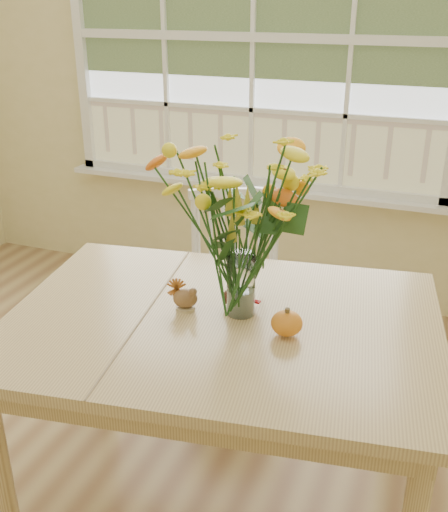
% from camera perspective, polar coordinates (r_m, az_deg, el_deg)
% --- Properties ---
extents(wall_back, '(4.00, 0.02, 2.70)m').
position_cam_1_polar(wall_back, '(3.61, 2.90, 16.97)').
color(wall_back, beige).
rests_on(wall_back, floor).
extents(window, '(2.42, 0.12, 1.74)m').
position_cam_1_polar(window, '(3.55, 2.76, 19.81)').
color(window, silver).
rests_on(window, wall_back).
extents(dining_table, '(1.58, 1.23, 0.77)m').
position_cam_1_polar(dining_table, '(2.07, -0.20, -8.16)').
color(dining_table, tan).
rests_on(dining_table, floor).
extents(windsor_chair, '(0.55, 0.54, 0.93)m').
position_cam_1_polar(windsor_chair, '(2.85, 1.09, -2.35)').
color(windsor_chair, white).
rests_on(windsor_chair, floor).
extents(flower_vase, '(0.45, 0.45, 0.54)m').
position_cam_1_polar(flower_vase, '(1.91, 1.71, 3.09)').
color(flower_vase, white).
rests_on(flower_vase, dining_table).
extents(pumpkin, '(0.10, 0.10, 0.08)m').
position_cam_1_polar(pumpkin, '(1.91, 5.99, -6.49)').
color(pumpkin, orange).
rests_on(pumpkin, dining_table).
extents(turkey_figurine, '(0.10, 0.09, 0.11)m').
position_cam_1_polar(turkey_figurine, '(2.06, -3.71, -4.06)').
color(turkey_figurine, '#CCB78C').
rests_on(turkey_figurine, dining_table).
extents(dark_gourd, '(0.13, 0.09, 0.07)m').
position_cam_1_polar(dark_gourd, '(2.08, 0.92, -4.00)').
color(dark_gourd, '#38160F').
rests_on(dark_gourd, dining_table).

